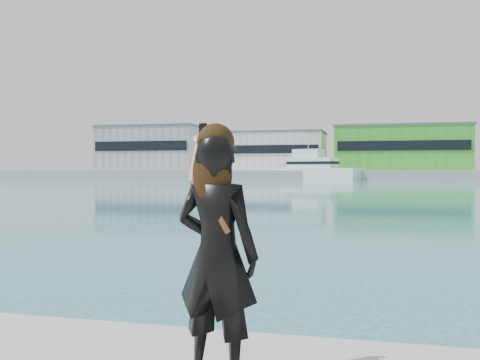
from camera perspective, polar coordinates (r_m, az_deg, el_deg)
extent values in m
cube|color=#9E9E99|center=(133.87, 13.27, 0.61)|extent=(320.00, 40.00, 2.00)
cube|color=gray|center=(143.56, -9.29, 3.26)|extent=(26.00, 16.00, 11.00)
cube|color=black|center=(136.18, -10.64, 3.59)|extent=(24.70, 0.20, 2.42)
cube|color=#59595B|center=(143.88, -9.30, 5.54)|extent=(26.52, 16.32, 0.50)
cube|color=silver|center=(134.01, 3.81, 2.99)|extent=(24.00, 15.00, 9.00)
cube|color=black|center=(126.55, 3.20, 3.30)|extent=(22.80, 0.20, 1.98)
cube|color=#59595B|center=(134.24, 3.81, 5.01)|extent=(24.48, 15.30, 0.50)
cube|color=green|center=(132.10, 16.75, 3.18)|extent=(30.00, 16.00, 10.00)
cube|color=black|center=(124.03, 16.93, 3.54)|extent=(28.50, 0.20, 2.20)
cube|color=#59595B|center=(132.39, 16.76, 5.45)|extent=(30.60, 16.32, 0.50)
cylinder|color=silver|center=(131.02, -3.65, 2.81)|extent=(0.16, 0.16, 8.00)
cube|color=red|center=(130.98, -3.40, 4.30)|extent=(1.20, 0.04, 0.80)
cylinder|color=silver|center=(126.58, 23.25, 2.77)|extent=(0.16, 0.16, 8.00)
cube|color=red|center=(126.82, 23.53, 4.30)|extent=(1.20, 0.04, 0.80)
cube|color=white|center=(116.14, 8.20, 0.66)|extent=(19.16, 11.33, 2.47)
cube|color=white|center=(116.60, 7.75, 1.82)|extent=(11.16, 7.66, 2.26)
cube|color=white|center=(117.10, 7.31, 2.83)|extent=(7.01, 5.45, 1.85)
cube|color=black|center=(116.60, 7.75, 1.82)|extent=(11.39, 7.83, 0.62)
cylinder|color=silver|center=(117.18, 7.31, 3.78)|extent=(0.16, 0.16, 2.06)
sphere|color=yellow|center=(90.87, -2.78, -0.26)|extent=(0.50, 0.50, 0.50)
imported|color=black|center=(3.95, -2.47, -8.08)|extent=(0.72, 0.55, 1.78)
sphere|color=black|center=(3.89, -2.62, 4.07)|extent=(0.27, 0.27, 0.27)
ellipsoid|color=black|center=(3.84, -2.97, 0.73)|extent=(0.30, 0.15, 0.48)
cylinder|color=tan|center=(4.10, -4.52, 2.25)|extent=(0.12, 0.22, 0.39)
cylinder|color=white|center=(4.14, -4.24, 4.39)|extent=(0.11, 0.11, 0.04)
cube|color=black|center=(4.18, -3.97, 5.17)|extent=(0.07, 0.03, 0.13)
cube|color=#4C2D14|center=(3.82, -2.68, -3.02)|extent=(0.25, 0.07, 0.36)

